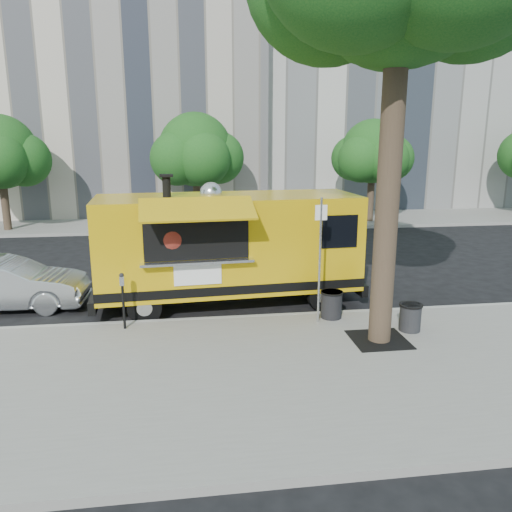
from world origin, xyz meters
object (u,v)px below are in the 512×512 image
at_px(far_tree_b, 195,150).
at_px(trash_bin_right, 331,304).
at_px(food_truck, 228,246).
at_px(sign_post, 320,253).
at_px(parking_meter, 123,294).
at_px(trash_bin_left, 410,316).
at_px(far_tree_c, 373,152).
at_px(sedan, 5,284).

relative_size(far_tree_b, trash_bin_right, 8.25).
relative_size(far_tree_b, food_truck, 0.76).
bearing_deg(food_truck, trash_bin_right, -39.53).
bearing_deg(sign_post, parking_meter, 177.48).
relative_size(trash_bin_left, trash_bin_right, 0.94).
bearing_deg(food_truck, far_tree_b, 88.72).
distance_m(far_tree_c, trash_bin_right, 15.32).
height_order(food_truck, sedan, food_truck).
bearing_deg(food_truck, far_tree_c, 50.95).
bearing_deg(sign_post, trash_bin_right, 32.01).
bearing_deg(sedan, trash_bin_right, -102.94).
xyz_separation_m(far_tree_b, sign_post, (2.55, -14.25, -1.98)).
height_order(sign_post, food_truck, food_truck).
xyz_separation_m(food_truck, sedan, (-5.87, 0.47, -0.97)).
relative_size(parking_meter, trash_bin_right, 2.00).
xyz_separation_m(sign_post, trash_bin_left, (1.95, -0.81, -1.36)).
distance_m(sign_post, trash_bin_left, 2.51).
height_order(far_tree_c, sign_post, far_tree_c).
distance_m(far_tree_b, food_truck, 12.48).
bearing_deg(far_tree_c, trash_bin_right, -113.83).
height_order(parking_meter, trash_bin_left, parking_meter).
xyz_separation_m(parking_meter, trash_bin_right, (4.95, 0.05, -0.48)).
relative_size(parking_meter, sedan, 0.32).
bearing_deg(sign_post, far_tree_c, 65.19).
bearing_deg(sign_post, sedan, 162.75).
bearing_deg(sedan, food_truck, -92.70).
bearing_deg(food_truck, sedan, 171.52).
distance_m(far_tree_b, sign_post, 14.61).
xyz_separation_m(trash_bin_left, trash_bin_right, (-1.55, 1.06, 0.02)).
xyz_separation_m(far_tree_c, food_truck, (-8.44, -11.98, -2.06)).
bearing_deg(parking_meter, far_tree_b, 81.90).
relative_size(sedan, trash_bin_right, 6.25).
bearing_deg(parking_meter, trash_bin_left, -8.83).
relative_size(far_tree_b, sign_post, 1.83).
height_order(trash_bin_left, trash_bin_right, trash_bin_right).
bearing_deg(sign_post, food_truck, 135.38).
xyz_separation_m(sign_post, sedan, (-7.87, 2.44, -1.16)).
distance_m(parking_meter, trash_bin_right, 4.97).
height_order(parking_meter, sedan, parking_meter).
bearing_deg(trash_bin_right, far_tree_c, 66.17).
relative_size(far_tree_b, far_tree_c, 1.06).
relative_size(sign_post, parking_meter, 2.25).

